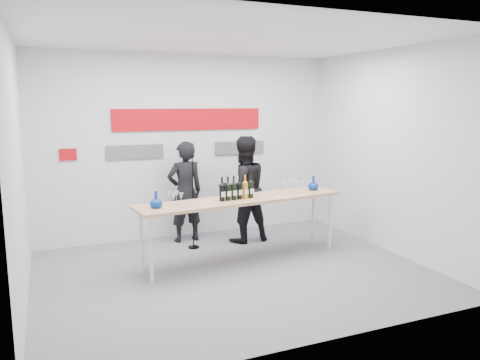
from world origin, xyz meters
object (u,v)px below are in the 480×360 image
object	(u,v)px
presenter_left	(185,192)
mic_stand	(193,220)
tasting_table	(243,203)
presenter_right	(243,189)

from	to	relation	value
presenter_left	mic_stand	xyz separation A→B (m)	(0.01, -0.41, -0.37)
tasting_table	presenter_left	bearing A→B (deg)	104.00
presenter_right	tasting_table	bearing A→B (deg)	63.16
presenter_left	mic_stand	size ratio (longest dim) A/B	1.12
tasting_table	presenter_right	size ratio (longest dim) A/B	1.80
presenter_right	mic_stand	bearing A→B (deg)	-0.09
tasting_table	mic_stand	bearing A→B (deg)	112.39
tasting_table	presenter_left	xyz separation A→B (m)	(-0.47, 1.25, -0.03)
tasting_table	mic_stand	xyz separation A→B (m)	(-0.47, 0.84, -0.40)
presenter_right	presenter_left	bearing A→B (deg)	-26.18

